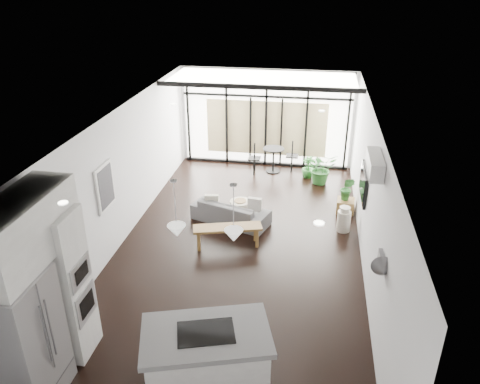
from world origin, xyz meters
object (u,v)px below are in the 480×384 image
(island, at_px, (207,359))
(milk_can, at_px, (344,219))
(fridge, at_px, (23,341))
(console_bench, at_px, (228,236))
(tv, at_px, (364,184))
(sofa, at_px, (231,208))
(pouf, at_px, (240,208))

(island, xyz_separation_m, milk_can, (2.02, 4.67, -0.18))
(island, relative_size, milk_can, 2.92)
(fridge, relative_size, console_bench, 1.34)
(console_bench, height_order, milk_can, milk_can)
(island, height_order, tv, tv)
(sofa, xyz_separation_m, console_bench, (0.12, -1.03, -0.12))
(pouf, bearing_deg, fridge, -109.28)
(milk_can, bearing_deg, tv, -44.38)
(milk_can, bearing_deg, pouf, 172.86)
(console_bench, xyz_separation_m, pouf, (0.05, 1.33, -0.03))
(pouf, xyz_separation_m, tv, (2.67, -0.58, 1.10))
(fridge, bearing_deg, sofa, 71.41)
(tv, bearing_deg, fridge, -132.90)
(island, xyz_separation_m, sofa, (-0.53, 4.67, -0.12))
(fridge, height_order, tv, fridge)
(console_bench, bearing_deg, pouf, 72.13)
(island, distance_m, console_bench, 3.67)
(island, xyz_separation_m, pouf, (-0.35, 4.97, -0.27))
(console_bench, height_order, tv, tv)
(sofa, xyz_separation_m, pouf, (0.17, 0.30, -0.15))
(island, bearing_deg, fridge, 176.93)
(tv, bearing_deg, milk_can, 135.62)
(island, distance_m, milk_can, 5.09)
(tv, bearing_deg, pouf, 167.69)
(island, xyz_separation_m, tv, (2.31, 4.39, 0.83))
(sofa, bearing_deg, pouf, -101.14)
(milk_can, xyz_separation_m, tv, (0.29, -0.28, 1.01))
(fridge, height_order, sofa, fridge)
(sofa, bearing_deg, fridge, 90.53)
(milk_can, bearing_deg, island, -113.39)
(fridge, bearing_deg, island, 13.81)
(sofa, height_order, console_bench, sofa)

